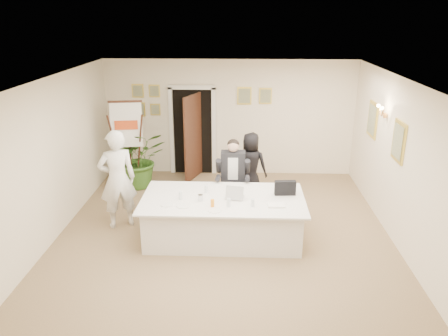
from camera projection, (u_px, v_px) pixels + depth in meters
The scene contains 28 objects.
floor at pixel (223, 240), 7.76m from camera, with size 7.00×7.00×0.00m, color brown.
ceiling at pixel (223, 82), 6.82m from camera, with size 6.00×7.00×0.02m, color white.
wall_back at pixel (230, 118), 10.58m from camera, with size 6.00×0.10×2.80m, color beige.
wall_front at pixel (206, 293), 4.00m from camera, with size 6.00×0.10×2.80m, color beige.
wall_left at pixel (47, 164), 7.41m from camera, with size 0.10×7.00×2.80m, color beige.
wall_right at pixel (405, 169), 7.17m from camera, with size 0.10×7.00×2.80m, color beige.
doorway at pixel (193, 134), 10.57m from camera, with size 1.14×0.86×2.20m.
pictures_back_wall at pixel (196, 100), 10.43m from camera, with size 3.40×0.06×0.80m, color #E2C84D, non-canonical shape.
pictures_right_wall at pixel (384, 130), 8.18m from camera, with size 0.06×2.20×0.80m, color #E2C84D, non-canonical shape.
wall_sconce at pixel (383, 111), 8.06m from camera, with size 0.20×0.30×0.24m, color #DB9446, non-canonical shape.
conference_table at pixel (223, 218), 7.73m from camera, with size 2.84×1.51×0.78m.
seated_man at pixel (233, 176), 8.67m from camera, with size 0.65×0.69×1.52m, color black, non-canonical shape.
flip_chart at pixel (129, 149), 9.85m from camera, with size 0.71×0.48×1.98m.
standing_man at pixel (117, 179), 7.99m from camera, with size 0.68×0.45×1.87m, color white.
standing_woman at pixel (251, 165), 9.38m from camera, with size 0.70×0.46×1.44m, color black.
potted_palm at pixel (139, 159), 9.97m from camera, with size 1.20×1.04×1.33m, color #356120.
laptop at pixel (235, 190), 7.56m from camera, with size 0.31×0.34×0.28m, color #B7BABC, non-canonical shape.
laptop_bag at pixel (285, 188), 7.69m from camera, with size 0.37×0.10×0.26m, color black.
paper_stack at pixel (276, 205), 7.28m from camera, with size 0.28×0.20×0.03m, color white.
plate_left at pixel (167, 205), 7.31m from camera, with size 0.21×0.21×0.01m, color white.
plate_mid at pixel (184, 206), 7.28m from camera, with size 0.24×0.24×0.01m, color white.
plate_near at pixel (215, 210), 7.10m from camera, with size 0.22×0.22×0.01m, color white.
glass_a at pixel (180, 196), 7.52m from camera, with size 0.06×0.06×0.14m, color silver.
glass_b at pixel (229, 203), 7.24m from camera, with size 0.06×0.06×0.14m, color silver.
glass_c at pixel (253, 203), 7.24m from camera, with size 0.06×0.06×0.14m, color silver.
glass_d at pixel (206, 189), 7.79m from camera, with size 0.06×0.06×0.14m, color silver.
oj_glass at pixel (212, 203), 7.23m from camera, with size 0.06×0.06×0.13m, color orange.
steel_jug at pixel (200, 198), 7.47m from camera, with size 0.09×0.09×0.11m, color silver.
Camera 1 is at (0.30, -6.86, 3.83)m, focal length 35.00 mm.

